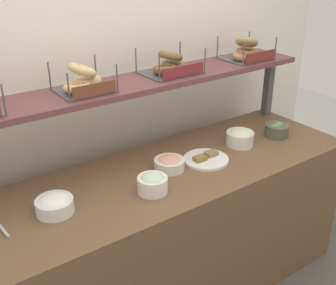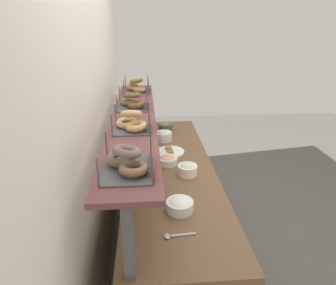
% 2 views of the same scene
% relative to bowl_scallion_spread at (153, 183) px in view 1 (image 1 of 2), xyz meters
% --- Properties ---
extents(back_wall, '(3.48, 0.06, 2.40)m').
position_rel_bowl_scallion_spread_xyz_m(back_wall, '(0.14, 0.67, 0.30)').
color(back_wall, white).
rests_on(back_wall, ground_plane).
extents(deli_counter, '(2.28, 0.70, 0.85)m').
position_rel_bowl_scallion_spread_xyz_m(deli_counter, '(0.14, 0.12, -0.47)').
color(deli_counter, brown).
rests_on(deli_counter, ground_plane).
extents(shelf_riser_right, '(0.05, 0.05, 0.40)m').
position_rel_bowl_scallion_spread_xyz_m(shelf_riser_right, '(1.22, 0.39, 0.15)').
color(shelf_riser_right, '#4C4C51').
rests_on(shelf_riser_right, deli_counter).
extents(upper_shelf, '(2.24, 0.32, 0.03)m').
position_rel_bowl_scallion_spread_xyz_m(upper_shelf, '(0.14, 0.39, 0.37)').
color(upper_shelf, brown).
rests_on(upper_shelf, shelf_riser_left).
extents(bowl_scallion_spread, '(0.15, 0.15, 0.10)m').
position_rel_bowl_scallion_spread_xyz_m(bowl_scallion_spread, '(0.00, 0.00, 0.00)').
color(bowl_scallion_spread, white).
rests_on(bowl_scallion_spread, deli_counter).
extents(bowl_potato_salad, '(0.16, 0.16, 0.11)m').
position_rel_bowl_scallion_spread_xyz_m(bowl_potato_salad, '(0.71, 0.13, 0.00)').
color(bowl_potato_salad, silver).
rests_on(bowl_potato_salad, deli_counter).
extents(bowl_cream_cheese, '(0.17, 0.17, 0.08)m').
position_rel_bowl_scallion_spread_xyz_m(bowl_cream_cheese, '(-0.45, 0.11, -0.01)').
color(bowl_cream_cheese, white).
rests_on(bowl_cream_cheese, deli_counter).
extents(bowl_veggie_mix, '(0.15, 0.15, 0.09)m').
position_rel_bowl_scallion_spread_xyz_m(bowl_veggie_mix, '(0.99, 0.10, -0.01)').
color(bowl_veggie_mix, '#515342').
rests_on(bowl_veggie_mix, deli_counter).
extents(bowl_lox_spread, '(0.16, 0.16, 0.07)m').
position_rel_bowl_scallion_spread_xyz_m(bowl_lox_spread, '(0.20, 0.14, -0.01)').
color(bowl_lox_spread, silver).
rests_on(bowl_lox_spread, deli_counter).
extents(serving_plate_white, '(0.25, 0.25, 0.04)m').
position_rel_bowl_scallion_spread_xyz_m(serving_plate_white, '(0.42, 0.10, -0.04)').
color(serving_plate_white, white).
rests_on(serving_plate_white, deli_counter).
extents(bagel_basket_plain, '(0.26, 0.25, 0.15)m').
position_rel_bowl_scallion_spread_xyz_m(bagel_basket_plain, '(-0.14, 0.39, 0.43)').
color(bagel_basket_plain, '#4C4C51').
rests_on(bagel_basket_plain, upper_shelf).
extents(bagel_basket_cinnamon_raisin, '(0.32, 0.24, 0.14)m').
position_rel_bowl_scallion_spread_xyz_m(bagel_basket_cinnamon_raisin, '(0.40, 0.40, 0.43)').
color(bagel_basket_cinnamon_raisin, '#4C4C51').
rests_on(bagel_basket_cinnamon_raisin, upper_shelf).
extents(bagel_basket_everything, '(0.29, 0.26, 0.15)m').
position_rel_bowl_scallion_spread_xyz_m(bagel_basket_everything, '(0.97, 0.38, 0.43)').
color(bagel_basket_everything, '#4C4C51').
rests_on(bagel_basket_everything, upper_shelf).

